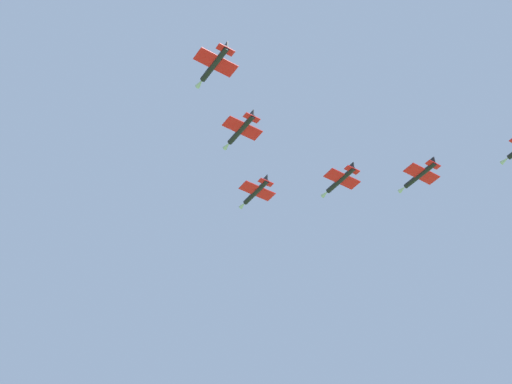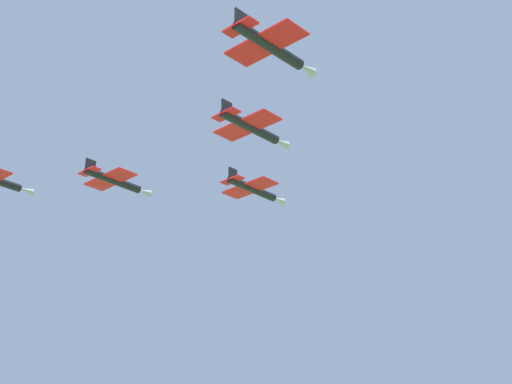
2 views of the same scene
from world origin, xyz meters
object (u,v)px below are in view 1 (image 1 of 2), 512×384
jet_starboard_inner (340,181)px  jet_starboard_outer (419,176)px  jet_port_outer (214,65)px  jet_port_inner (241,130)px  jet_lead (255,193)px

jet_starboard_inner → jet_starboard_outer: jet_starboard_inner is taller
jet_starboard_outer → jet_port_outer: bearing=180.0°
jet_port_inner → jet_starboard_inner: jet_port_inner is taller
jet_lead → jet_starboard_inner: jet_lead is taller
jet_lead → jet_port_outer: 40.37m
jet_port_outer → jet_starboard_inner: bearing=16.0°
jet_port_inner → jet_starboard_outer: bearing=-16.0°
jet_starboard_outer → jet_port_inner: bearing=164.0°
jet_port_inner → jet_starboard_inner: size_ratio=1.00×
jet_lead → jet_starboard_inner: size_ratio=1.00×
jet_lead → jet_starboard_outer: (-27.28, 29.73, -1.18)m
jet_port_outer → jet_port_inner: bearing=40.7°
jet_port_inner → jet_port_outer: jet_port_outer is taller
jet_port_inner → jet_port_outer: (15.08, 11.62, 0.54)m
jet_lead → jet_port_inner: (15.26, 14.98, 0.65)m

